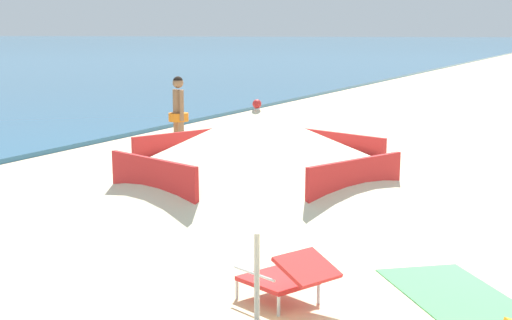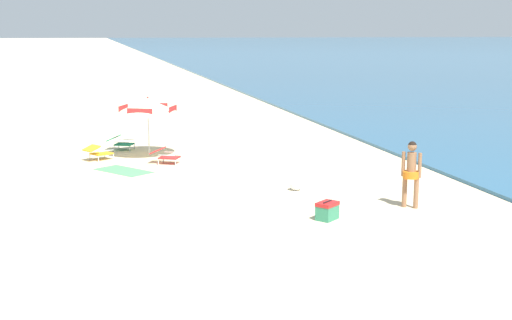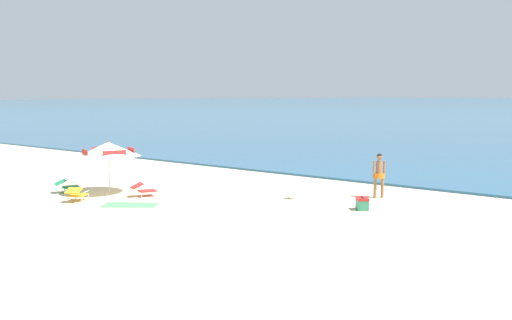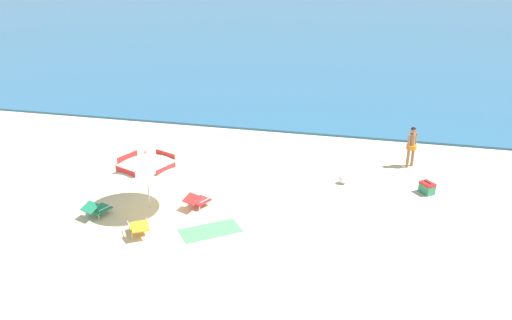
{
  "view_description": "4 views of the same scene",
  "coord_description": "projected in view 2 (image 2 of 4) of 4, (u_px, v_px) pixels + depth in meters",
  "views": [
    {
      "loc": [
        -9.05,
        -0.54,
        2.43
      ],
      "look_at": [
        0.33,
        3.71,
        0.72
      ],
      "focal_mm": 54.03,
      "sensor_mm": 36.0,
      "label": 1
    },
    {
      "loc": [
        18.16,
        -0.23,
        4.12
      ],
      "look_at": [
        0.29,
        4.12,
        0.61
      ],
      "focal_mm": 47.44,
      "sensor_mm": 36.0,
      "label": 2
    },
    {
      "loc": [
        12.54,
        -11.02,
        3.66
      ],
      "look_at": [
        0.25,
        4.55,
        1.32
      ],
      "focal_mm": 38.68,
      "sensor_mm": 36.0,
      "label": 3
    },
    {
      "loc": [
        2.6,
        -13.18,
        8.38
      ],
      "look_at": [
        -1.45,
        4.18,
        0.9
      ],
      "focal_mm": 38.69,
      "sensor_mm": 36.0,
      "label": 4
    }
  ],
  "objects": [
    {
      "name": "beach_umbrella_striped_main",
      "position": [
        148.0,
        106.0,
        22.4
      ],
      "size": [
        3.23,
        3.23,
        1.99
      ],
      "color": "silver",
      "rests_on": "ground"
    },
    {
      "name": "cooler_box",
      "position": [
        327.0,
        211.0,
        14.98
      ],
      "size": [
        0.58,
        0.6,
        0.43
      ],
      "color": "#2D7F5B",
      "rests_on": "ground"
    },
    {
      "name": "ground_plane",
      "position": [
        105.0,
        187.0,
        18.16
      ],
      "size": [
        800.0,
        800.0,
        0.0
      ],
      "primitive_type": "plane",
      "color": "beige"
    },
    {
      "name": "person_standing_near_shore",
      "position": [
        411.0,
        170.0,
        15.87
      ],
      "size": [
        0.39,
        0.39,
        1.59
      ],
      "color": "#8C6042",
      "rests_on": "ground"
    },
    {
      "name": "lounge_chair_beside_umbrella",
      "position": [
        165.0,
        155.0,
        21.32
      ],
      "size": [
        0.85,
        1.01,
        0.51
      ],
      "color": "red",
      "rests_on": "ground"
    },
    {
      "name": "beach_towel",
      "position": [
        124.0,
        171.0,
        20.23
      ],
      "size": [
        1.98,
        1.8,
        0.01
      ],
      "primitive_type": "cube",
      "rotation": [
        0.0,
        0.0,
        2.21
      ],
      "color": "#4C9E5B",
      "rests_on": "ground"
    },
    {
      "name": "beach_ball",
      "position": [
        296.0,
        184.0,
        17.75
      ],
      "size": [
        0.32,
        0.32,
        0.32
      ],
      "primitive_type": "sphere",
      "color": "white",
      "rests_on": "ground"
    },
    {
      "name": "lounge_chair_under_umbrella",
      "position": [
        98.0,
        152.0,
        21.89
      ],
      "size": [
        0.91,
        1.01,
        0.5
      ],
      "color": "gold",
      "rests_on": "ground"
    },
    {
      "name": "lounge_chair_facing_sea",
      "position": [
        120.0,
        142.0,
        23.79
      ],
      "size": [
        0.82,
        1.01,
        0.51
      ],
      "color": "#1E7F56",
      "rests_on": "ground"
    }
  ]
}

